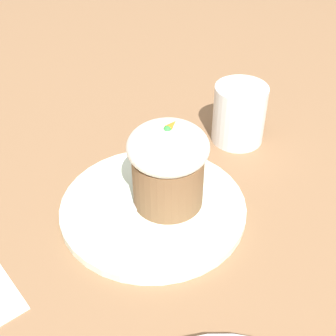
% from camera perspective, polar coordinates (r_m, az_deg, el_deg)
% --- Properties ---
extents(ground_plane, '(4.00, 4.00, 0.00)m').
position_cam_1_polar(ground_plane, '(0.59, -1.81, -5.23)').
color(ground_plane, '#846042').
extents(dessert_plate, '(0.23, 0.23, 0.01)m').
position_cam_1_polar(dessert_plate, '(0.58, -1.82, -4.84)').
color(dessert_plate, silver).
rests_on(dessert_plate, ground_plane).
extents(carrot_cake, '(0.10, 0.10, 0.11)m').
position_cam_1_polar(carrot_cake, '(0.55, 0.00, 0.49)').
color(carrot_cake, brown).
rests_on(carrot_cake, dessert_plate).
extents(spoon, '(0.10, 0.12, 0.01)m').
position_cam_1_polar(spoon, '(0.57, -1.84, -4.54)').
color(spoon, '#B7B7BC').
rests_on(spoon, dessert_plate).
extents(coffee_cup, '(0.11, 0.08, 0.09)m').
position_cam_1_polar(coffee_cup, '(0.69, 8.73, 6.61)').
color(coffee_cup, white).
rests_on(coffee_cup, ground_plane).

